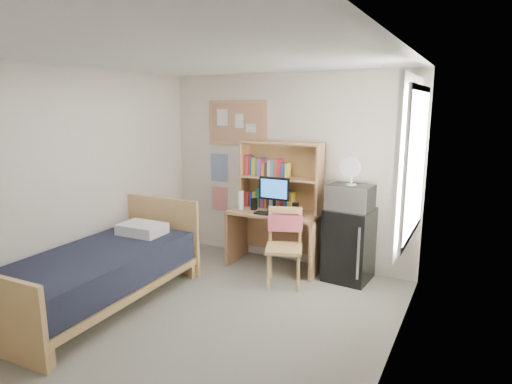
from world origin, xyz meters
The scene contains 25 objects.
floor centered at (0.00, 0.00, -0.01)m, with size 3.60×4.20×0.02m, color gray.
ceiling centered at (0.00, 0.00, 2.60)m, with size 3.60×4.20×0.02m, color silver.
wall_back centered at (0.00, 2.10, 1.30)m, with size 3.60×0.04×2.60m, color silver.
wall_left centered at (-1.80, 0.00, 1.30)m, with size 0.04×4.20×2.60m, color silver.
wall_right centered at (1.80, 0.00, 1.30)m, with size 0.04×4.20×2.60m, color silver.
window_unit centered at (1.75, 1.20, 1.60)m, with size 0.10×1.40×1.70m, color white.
curtain_left centered at (1.72, 0.80, 1.60)m, with size 0.04×0.55×1.70m, color silver.
curtain_right centered at (1.72, 1.60, 1.60)m, with size 0.04×0.55×1.70m, color silver.
bulletin_board centered at (-0.78, 2.08, 1.92)m, with size 0.94×0.03×0.64m, color tan.
poster_wave centered at (-1.10, 2.09, 1.25)m, with size 0.30×0.01×0.42m, color #23488D.
poster_japan centered at (-1.10, 2.09, 0.78)m, with size 0.28×0.01×0.36m, color red.
desk centered at (0.00, 1.77, 0.39)m, with size 1.24×0.62×0.78m, color tan.
desk_chair centered at (0.35, 1.25, 0.48)m, with size 0.48×0.48×0.95m, color tan.
mini_fridge centered at (0.99, 1.81, 0.46)m, with size 0.54×0.54×0.92m, color black.
bed centered at (-1.23, -0.19, 0.30)m, with size 1.10×2.21×0.61m, color black.
hutch centered at (-0.01, 1.92, 1.24)m, with size 1.13×0.29×0.92m, color tan.
monitor centered at (0.00, 1.71, 1.00)m, with size 0.42×0.03×0.45m, color black.
keyboard centered at (0.00, 1.57, 0.79)m, with size 0.42×0.13×0.02m, color black.
speaker_left centered at (-0.30, 1.70, 0.86)m, with size 0.07×0.07×0.16m, color black.
speaker_right centered at (0.30, 1.72, 0.86)m, with size 0.07×0.07×0.16m, color black.
water_bottle centered at (-0.48, 1.66, 0.90)m, with size 0.07×0.07×0.26m, color white.
hoodie centered at (0.28, 1.44, 0.74)m, with size 0.43×0.13×0.20m, color #E7576C.
microwave centered at (0.99, 1.79, 1.07)m, with size 0.52×0.40×0.30m, color #BBBBC0.
desk_fan centered at (0.99, 1.79, 1.37)m, with size 0.25×0.25×0.31m, color white.
pillow centered at (-1.26, 0.56, 0.67)m, with size 0.54×0.38×0.13m, color white.
Camera 1 is at (2.36, -3.26, 2.16)m, focal length 30.00 mm.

